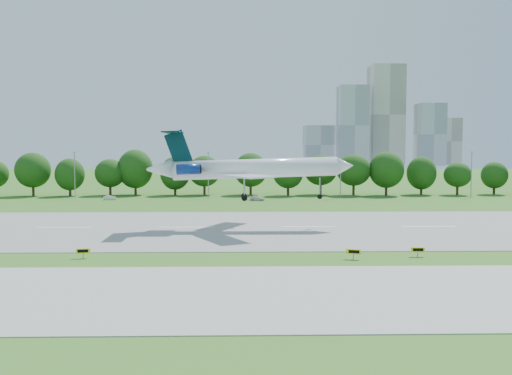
# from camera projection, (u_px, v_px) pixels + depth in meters

# --- Properties ---
(ground) EXTENTS (600.00, 600.00, 0.00)m
(ground) POSITION_uv_depth(u_px,v_px,m) (332.00, 256.00, 69.16)
(ground) COLOR #2C5E18
(ground) RESTS_ON ground
(runway) EXTENTS (400.00, 45.00, 0.08)m
(runway) POSITION_uv_depth(u_px,v_px,m) (308.00, 227.00, 94.09)
(runway) COLOR gray
(runway) RESTS_ON ground
(taxiway) EXTENTS (400.00, 23.00, 0.08)m
(taxiway) POSITION_uv_depth(u_px,v_px,m) (363.00, 293.00, 51.20)
(taxiway) COLOR #ADADA8
(taxiway) RESTS_ON ground
(tree_line) EXTENTS (288.40, 8.40, 10.40)m
(tree_line) POSITION_uv_depth(u_px,v_px,m) (281.00, 173.00, 160.50)
(tree_line) COLOR #382314
(tree_line) RESTS_ON ground
(light_poles) EXTENTS (175.90, 0.25, 12.19)m
(light_poles) POSITION_uv_depth(u_px,v_px,m) (275.00, 174.00, 150.46)
(light_poles) COLOR gray
(light_poles) RESTS_ON ground
(skyline) EXTENTS (127.00, 52.00, 80.00)m
(skyline) POSITION_uv_depth(u_px,v_px,m) (381.00, 127.00, 458.92)
(skyline) COLOR #B2B2B7
(skyline) RESTS_ON ground
(airliner) EXTENTS (33.97, 24.84, 11.54)m
(airliner) POSITION_uv_depth(u_px,v_px,m) (245.00, 168.00, 93.16)
(airliner) COLOR white
(airliner) RESTS_ON ground
(taxi_sign_left) EXTENTS (1.66, 0.43, 1.16)m
(taxi_sign_left) POSITION_uv_depth(u_px,v_px,m) (83.00, 251.00, 67.60)
(taxi_sign_left) COLOR gray
(taxi_sign_left) RESTS_ON ground
(taxi_sign_centre) EXTENTS (1.68, 0.72, 1.20)m
(taxi_sign_centre) POSITION_uv_depth(u_px,v_px,m) (353.00, 252.00, 66.96)
(taxi_sign_centre) COLOR gray
(taxi_sign_centre) RESTS_ON ground
(taxi_sign_right) EXTENTS (1.63, 0.31, 1.14)m
(taxi_sign_right) POSITION_uv_depth(u_px,v_px,m) (418.00, 250.00, 68.53)
(taxi_sign_right) COLOR gray
(taxi_sign_right) RESTS_ON ground
(service_vehicle_a) EXTENTS (3.53, 2.01, 1.10)m
(service_vehicle_a) POSITION_uv_depth(u_px,v_px,m) (110.00, 198.00, 144.90)
(service_vehicle_a) COLOR silver
(service_vehicle_a) RESTS_ON ground
(service_vehicle_b) EXTENTS (4.09, 2.25, 1.32)m
(service_vehicle_b) POSITION_uv_depth(u_px,v_px,m) (257.00, 198.00, 142.51)
(service_vehicle_b) COLOR silver
(service_vehicle_b) RESTS_ON ground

